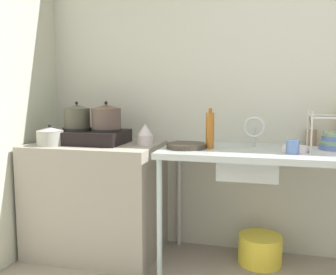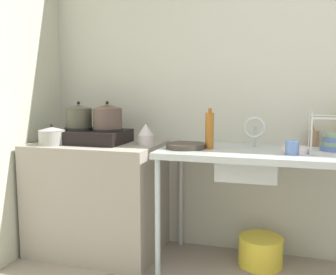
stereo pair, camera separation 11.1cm
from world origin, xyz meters
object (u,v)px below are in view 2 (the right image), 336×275
at_px(bucket_on_floor, 261,251).
at_px(cup_by_rack, 292,147).
at_px(bottle_by_sink, 210,130).
at_px(percolator, 146,134).
at_px(pot_on_left_burner, 79,116).
at_px(dish_rack, 335,144).
at_px(frying_pan, 186,146).
at_px(small_bowl_on_drainboard, 295,150).
at_px(utensil_jar, 313,138).
at_px(pot_on_right_burner, 107,116).
at_px(pot_beside_stove, 52,136).
at_px(stove, 93,136).
at_px(faucet, 255,129).
at_px(sink_basin, 248,165).

bearing_deg(bucket_on_floor, cup_by_rack, -49.64).
bearing_deg(bucket_on_floor, bottle_by_sink, -161.75).
bearing_deg(percolator, bucket_on_floor, 5.17).
bearing_deg(bottle_by_sink, pot_on_left_burner, 178.80).
bearing_deg(dish_rack, bottle_by_sink, -175.29).
relative_size(frying_pan, small_bowl_on_drainboard, 1.68).
distance_m(pot_on_left_burner, frying_pan, 0.86).
bearing_deg(dish_rack, utensil_jar, 118.06).
bearing_deg(pot_on_left_burner, pot_on_right_burner, -0.00).
distance_m(pot_beside_stove, utensil_jar, 1.84).
distance_m(pot_on_left_burner, bucket_on_floor, 1.64).
distance_m(frying_pan, bottle_by_sink, 0.19).
distance_m(pot_on_left_burner, pot_on_right_burner, 0.24).
distance_m(stove, pot_beside_stove, 0.30).
bearing_deg(dish_rack, stove, -178.48).
relative_size(pot_on_left_burner, pot_beside_stove, 1.03).
height_order(frying_pan, dish_rack, dish_rack).
bearing_deg(faucet, pot_beside_stove, -169.58).
distance_m(faucet, bottle_by_sink, 0.30).
xyz_separation_m(pot_on_left_burner, dish_rack, (1.78, 0.04, -0.14)).
height_order(faucet, cup_by_rack, faucet).
distance_m(pot_beside_stove, sink_basin, 1.39).
bearing_deg(pot_on_left_burner, bucket_on_floor, 4.02).
relative_size(pot_on_left_burner, percolator, 1.28).
height_order(pot_on_right_burner, frying_pan, pot_on_right_burner).
distance_m(pot_on_right_burner, utensil_jar, 1.46).
relative_size(pot_beside_stove, dish_rack, 0.58).
relative_size(frying_pan, dish_rack, 0.82).
distance_m(cup_by_rack, small_bowl_on_drainboard, 0.10).
bearing_deg(frying_pan, cup_by_rack, -4.65).
height_order(sink_basin, small_bowl_on_drainboard, small_bowl_on_drainboard).
height_order(pot_beside_stove, bottle_by_sink, bottle_by_sink).
height_order(stove, bottle_by_sink, bottle_by_sink).
bearing_deg(sink_basin, percolator, 174.65).
bearing_deg(bucket_on_floor, sink_basin, -122.42).
relative_size(stove, sink_basin, 1.28).
xyz_separation_m(utensil_jar, bucket_on_floor, (-0.32, -0.17, -0.79)).
height_order(cup_by_rack, bucket_on_floor, cup_by_rack).
height_order(small_bowl_on_drainboard, utensil_jar, utensil_jar).
bearing_deg(stove, frying_pan, -4.68).
distance_m(stove, small_bowl_on_drainboard, 1.43).
xyz_separation_m(faucet, utensil_jar, (0.38, 0.18, -0.07)).
distance_m(pot_on_left_burner, percolator, 0.54).
bearing_deg(dish_rack, pot_on_left_burner, -178.58).
height_order(faucet, utensil_jar, faucet).
height_order(frying_pan, utensil_jar, utensil_jar).
relative_size(frying_pan, bucket_on_floor, 0.88).
bearing_deg(pot_on_right_burner, cup_by_rack, -5.09).
height_order(sink_basin, dish_rack, dish_rack).
xyz_separation_m(faucet, dish_rack, (0.50, -0.04, -0.08)).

